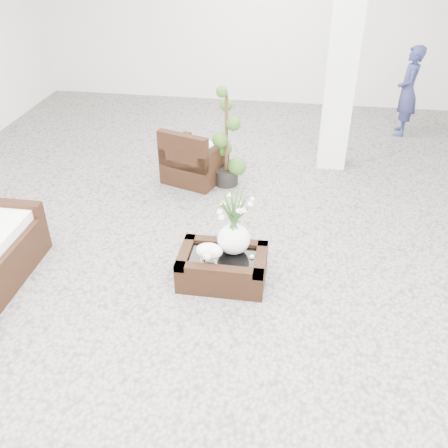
# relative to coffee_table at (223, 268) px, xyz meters

# --- Properties ---
(ground) EXTENTS (11.00, 11.00, 0.00)m
(ground) POSITION_rel_coffee_table_xyz_m (-0.01, 0.24, -0.16)
(ground) COLOR gray
(ground) RESTS_ON ground
(column) EXTENTS (0.40, 0.40, 3.50)m
(column) POSITION_rel_coffee_table_xyz_m (1.19, 3.04, 1.59)
(column) COLOR white
(column) RESTS_ON ground
(coffee_table) EXTENTS (0.90, 0.60, 0.31)m
(coffee_table) POSITION_rel_coffee_table_xyz_m (0.00, 0.00, 0.00)
(coffee_table) COLOR #351D0F
(coffee_table) RESTS_ON ground
(sheep_figurine) EXTENTS (0.28, 0.23, 0.21)m
(sheep_figurine) POSITION_rel_coffee_table_xyz_m (-0.12, -0.10, 0.26)
(sheep_figurine) COLOR white
(sheep_figurine) RESTS_ON coffee_table
(planter_narcissus) EXTENTS (0.44, 0.44, 0.80)m
(planter_narcissus) POSITION_rel_coffee_table_xyz_m (0.10, 0.10, 0.56)
(planter_narcissus) COLOR white
(planter_narcissus) RESTS_ON coffee_table
(tealight) EXTENTS (0.04, 0.04, 0.03)m
(tealight) POSITION_rel_coffee_table_xyz_m (0.30, 0.02, 0.17)
(tealight) COLOR white
(tealight) RESTS_ON coffee_table
(armchair) EXTENTS (0.94, 0.92, 0.80)m
(armchair) POSITION_rel_coffee_table_xyz_m (-0.75, 2.23, 0.24)
(armchair) COLOR #351D0F
(armchair) RESTS_ON ground
(topiary) EXTENTS (0.37, 0.37, 1.39)m
(topiary) POSITION_rel_coffee_table_xyz_m (-0.29, 2.15, 0.54)
(topiary) COLOR #2D4F19
(topiary) RESTS_ON ground
(shopper) EXTENTS (0.43, 0.59, 1.49)m
(shopper) POSITION_rel_coffee_table_xyz_m (2.42, 4.44, 0.59)
(shopper) COLOR navy
(shopper) RESTS_ON ground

